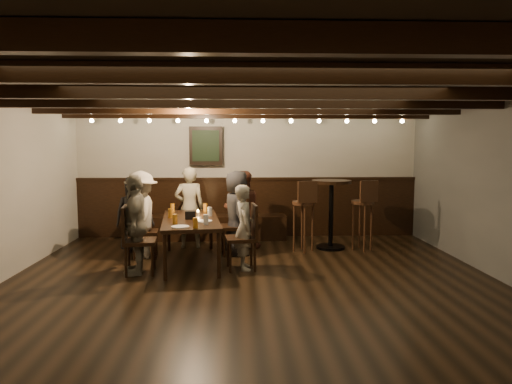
{
  "coord_description": "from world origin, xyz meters",
  "views": [
    {
      "loc": [
        -0.18,
        -5.27,
        1.78
      ],
      "look_at": [
        0.07,
        1.3,
        1.09
      ],
      "focal_mm": 32.0,
      "sensor_mm": 36.0,
      "label": 1
    }
  ],
  "objects_px": {
    "chair_right_near": "(235,237)",
    "bar_stool_left": "(303,225)",
    "person_left_far": "(136,225)",
    "person_left_near": "(142,215)",
    "chair_right_far": "(242,249)",
    "person_bench_centre": "(189,207)",
    "chair_left_far": "(139,253)",
    "person_right_far": "(244,227)",
    "dining_table": "(191,222)",
    "chair_left_near": "(144,241)",
    "high_top_table": "(331,204)",
    "person_right_near": "(237,213)",
    "person_bench_right": "(243,209)",
    "bar_stool_right": "(362,224)",
    "person_bench_left": "(135,214)"
  },
  "relations": [
    {
      "from": "chair_right_near",
      "to": "bar_stool_left",
      "type": "distance_m",
      "value": 1.15
    },
    {
      "from": "chair_right_near",
      "to": "person_left_far",
      "type": "relative_size",
      "value": 0.69
    },
    {
      "from": "person_left_near",
      "to": "bar_stool_left",
      "type": "bearing_deg",
      "value": 90.0
    },
    {
      "from": "chair_right_far",
      "to": "person_left_far",
      "type": "distance_m",
      "value": 1.52
    },
    {
      "from": "person_bench_centre",
      "to": "chair_right_near",
      "type": "bearing_deg",
      "value": 140.19
    },
    {
      "from": "chair_right_far",
      "to": "person_bench_centre",
      "type": "distance_m",
      "value": 1.71
    },
    {
      "from": "chair_right_near",
      "to": "person_left_far",
      "type": "bearing_deg",
      "value": 121.48
    },
    {
      "from": "chair_left_far",
      "to": "person_right_far",
      "type": "xyz_separation_m",
      "value": [
        1.46,
        0.18,
        0.32
      ]
    },
    {
      "from": "dining_table",
      "to": "chair_left_near",
      "type": "bearing_deg",
      "value": 147.92
    },
    {
      "from": "chair_left_near",
      "to": "bar_stool_left",
      "type": "relative_size",
      "value": 0.72
    },
    {
      "from": "person_right_far",
      "to": "high_top_table",
      "type": "xyz_separation_m",
      "value": [
        1.49,
        1.23,
        0.16
      ]
    },
    {
      "from": "chair_right_far",
      "to": "person_right_far",
      "type": "bearing_deg",
      "value": -90.0
    },
    {
      "from": "person_left_near",
      "to": "person_right_far",
      "type": "bearing_deg",
      "value": 59.04
    },
    {
      "from": "dining_table",
      "to": "person_right_near",
      "type": "xyz_separation_m",
      "value": [
        0.69,
        0.54,
        0.06
      ]
    },
    {
      "from": "person_bench_right",
      "to": "chair_left_far",
      "type": "bearing_deg",
      "value": 39.81
    },
    {
      "from": "chair_left_far",
      "to": "person_left_far",
      "type": "relative_size",
      "value": 0.69
    },
    {
      "from": "chair_right_far",
      "to": "high_top_table",
      "type": "bearing_deg",
      "value": -57.81
    },
    {
      "from": "person_bench_right",
      "to": "dining_table",
      "type": "bearing_deg",
      "value": 45.0
    },
    {
      "from": "chair_right_near",
      "to": "chair_right_far",
      "type": "height_order",
      "value": "chair_right_near"
    },
    {
      "from": "chair_left_far",
      "to": "person_right_far",
      "type": "relative_size",
      "value": 0.78
    },
    {
      "from": "dining_table",
      "to": "chair_right_near",
      "type": "bearing_deg",
      "value": 32.01
    },
    {
      "from": "person_left_near",
      "to": "person_right_far",
      "type": "distance_m",
      "value": 1.75
    },
    {
      "from": "chair_left_near",
      "to": "chair_right_near",
      "type": "height_order",
      "value": "chair_right_near"
    },
    {
      "from": "person_left_near",
      "to": "bar_stool_right",
      "type": "xyz_separation_m",
      "value": [
        3.59,
        0.37,
        -0.24
      ]
    },
    {
      "from": "person_bench_centre",
      "to": "person_right_near",
      "type": "relative_size",
      "value": 1.03
    },
    {
      "from": "chair_left_far",
      "to": "chair_right_near",
      "type": "bearing_deg",
      "value": 122.01
    },
    {
      "from": "person_left_near",
      "to": "high_top_table",
      "type": "bearing_deg",
      "value": 92.64
    },
    {
      "from": "chair_left_near",
      "to": "chair_right_far",
      "type": "relative_size",
      "value": 0.92
    },
    {
      "from": "high_top_table",
      "to": "person_right_far",
      "type": "bearing_deg",
      "value": -140.32
    },
    {
      "from": "chair_left_far",
      "to": "person_left_far",
      "type": "bearing_deg",
      "value": -90.0
    },
    {
      "from": "person_right_near",
      "to": "person_bench_centre",
      "type": "bearing_deg",
      "value": 51.34
    },
    {
      "from": "person_bench_right",
      "to": "bar_stool_right",
      "type": "distance_m",
      "value": 2.04
    },
    {
      "from": "chair_right_far",
      "to": "person_right_near",
      "type": "height_order",
      "value": "person_right_near"
    },
    {
      "from": "chair_left_far",
      "to": "person_left_near",
      "type": "distance_m",
      "value": 0.98
    },
    {
      "from": "dining_table",
      "to": "chair_right_far",
      "type": "distance_m",
      "value": 0.91
    },
    {
      "from": "dining_table",
      "to": "bar_stool_left",
      "type": "height_order",
      "value": "bar_stool_left"
    },
    {
      "from": "chair_left_far",
      "to": "person_bench_left",
      "type": "height_order",
      "value": "person_bench_left"
    },
    {
      "from": "person_bench_centre",
      "to": "person_bench_right",
      "type": "distance_m",
      "value": 0.91
    },
    {
      "from": "chair_right_far",
      "to": "person_bench_centre",
      "type": "xyz_separation_m",
      "value": [
        -0.9,
        1.4,
        0.41
      ]
    },
    {
      "from": "chair_left_near",
      "to": "person_left_far",
      "type": "relative_size",
      "value": 0.62
    },
    {
      "from": "person_right_far",
      "to": "chair_left_near",
      "type": "bearing_deg",
      "value": 58.49
    },
    {
      "from": "dining_table",
      "to": "person_bench_centre",
      "type": "height_order",
      "value": "person_bench_centre"
    },
    {
      "from": "person_right_near",
      "to": "person_bench_right",
      "type": "bearing_deg",
      "value": -18.43
    },
    {
      "from": "person_left_near",
      "to": "person_right_near",
      "type": "distance_m",
      "value": 1.5
    },
    {
      "from": "bar_stool_left",
      "to": "bar_stool_right",
      "type": "bearing_deg",
      "value": -10.11
    },
    {
      "from": "chair_left_near",
      "to": "person_right_far",
      "type": "xyz_separation_m",
      "value": [
        1.57,
        -0.71,
        0.34
      ]
    },
    {
      "from": "chair_left_near",
      "to": "bar_stool_right",
      "type": "xyz_separation_m",
      "value": [
        3.56,
        0.36,
        0.18
      ]
    },
    {
      "from": "person_left_far",
      "to": "person_bench_centre",
      "type": "bearing_deg",
      "value": 153.43
    },
    {
      "from": "chair_left_far",
      "to": "bar_stool_left",
      "type": "relative_size",
      "value": 0.79
    },
    {
      "from": "chair_right_far",
      "to": "person_left_near",
      "type": "bearing_deg",
      "value": 58.52
    }
  ]
}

